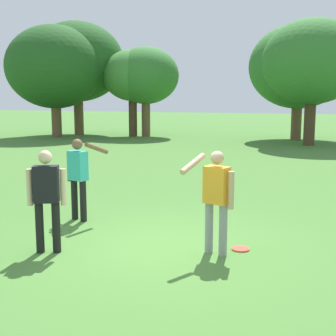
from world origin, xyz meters
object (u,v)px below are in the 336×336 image
at_px(tree_broad_center, 77,62).
at_px(frisbee, 240,249).
at_px(person_catcher, 216,195).
at_px(tree_slender_mid, 146,76).
at_px(tree_back_right, 312,62).
at_px(tree_back_left, 299,67).
at_px(tree_far_right, 132,76).
at_px(person_bystander, 47,195).
at_px(tree_tall_left, 55,67).
at_px(person_thrower, 79,173).

bearing_deg(tree_broad_center, frisbee, -52.95).
height_order(person_catcher, tree_slender_mid, tree_slender_mid).
bearing_deg(person_catcher, tree_back_right, 88.80).
relative_size(tree_broad_center, tree_back_left, 1.10).
distance_m(tree_far_right, tree_slender_mid, 0.80).
distance_m(person_catcher, tree_broad_center, 23.89).
distance_m(frisbee, tree_broad_center, 23.97).
bearing_deg(tree_far_right, person_catcher, -62.26).
xyz_separation_m(person_bystander, tree_far_right, (-7.60, 20.07, 2.71)).
xyz_separation_m(tree_broad_center, tree_far_right, (3.73, 0.11, -0.91)).
height_order(person_bystander, tree_far_right, tree_far_right).
distance_m(frisbee, tree_tall_left, 22.78).
bearing_deg(tree_broad_center, tree_back_right, -6.62).
distance_m(person_thrower, tree_back_right, 17.08).
relative_size(person_catcher, tree_far_right, 0.31).
relative_size(frisbee, tree_back_right, 0.05).
distance_m(tree_tall_left, tree_back_left, 14.10).
bearing_deg(tree_slender_mid, tree_back_left, 4.71).
bearing_deg(person_catcher, tree_tall_left, 129.57).
distance_m(tree_broad_center, tree_back_right, 14.31).
bearing_deg(tree_back_left, person_bystander, -95.47).
distance_m(tree_tall_left, tree_broad_center, 1.92).
bearing_deg(person_bystander, frisbee, 22.27).
xyz_separation_m(person_thrower, tree_far_right, (-7.05, 18.19, 2.69)).
height_order(person_thrower, tree_far_right, tree_far_right).
bearing_deg(tree_back_left, tree_slender_mid, -175.29).
height_order(tree_far_right, tree_back_left, tree_back_left).
bearing_deg(tree_slender_mid, person_bystander, -71.40).
height_order(frisbee, tree_tall_left, tree_tall_left).
height_order(frisbee, tree_far_right, tree_far_right).
xyz_separation_m(person_catcher, person_bystander, (-2.52, -0.82, -0.02)).
xyz_separation_m(frisbee, tree_broad_center, (-14.18, 18.79, 4.55)).
height_order(tree_tall_left, tree_slender_mid, tree_tall_left).
bearing_deg(tree_back_left, tree_broad_center, -175.32).
bearing_deg(tree_tall_left, tree_back_right, 0.68).
bearing_deg(person_thrower, tree_back_left, 82.39).
bearing_deg(tree_back_left, tree_far_right, -174.17).
bearing_deg(tree_back_right, person_bystander, -98.96).
relative_size(tree_tall_left, tree_back_left, 1.04).
distance_m(person_bystander, tree_slender_mid, 21.61).
height_order(frisbee, tree_slender_mid, tree_slender_mid).
bearing_deg(tree_broad_center, tree_back_left, 4.68).
bearing_deg(tree_back_left, tree_back_right, -72.36).
relative_size(tree_far_right, tree_back_right, 0.84).
bearing_deg(tree_back_right, tree_tall_left, -179.32).
distance_m(person_bystander, tree_broad_center, 23.23).
bearing_deg(tree_slender_mid, person_thrower, -71.16).
distance_m(tree_far_right, tree_back_right, 10.64).
xyz_separation_m(person_catcher, tree_broad_center, (-13.85, 19.13, 3.60)).
distance_m(person_catcher, person_bystander, 2.65).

